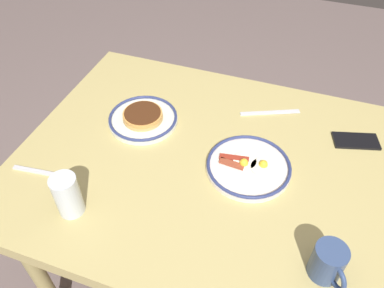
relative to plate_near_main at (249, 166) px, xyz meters
The scene contains 9 objects.
ground_plane 0.76m from the plate_near_main, ahead, with size 6.00×6.00×0.00m, color #705F5C.
dining_table 0.14m from the plate_near_main, ahead, with size 1.22×0.92×0.74m.
plate_near_main is the anchor object (origin of this frame).
plate_center_pancakes 0.40m from the plate_near_main, 13.24° to the right, with size 0.24×0.24×0.04m.
coffee_mug 0.37m from the plate_near_main, 133.23° to the left, with size 0.09×0.10×0.10m.
drinking_glass 0.52m from the plate_near_main, 36.03° to the left, with size 0.07×0.07×0.13m.
cell_phone 0.38m from the plate_near_main, 142.38° to the right, with size 0.14×0.07×0.01m, color black.
fork_near 0.62m from the plate_near_main, 21.09° to the left, with size 0.20×0.04×0.01m.
butter_knife 0.28m from the plate_near_main, 92.06° to the right, with size 0.20×0.10×0.01m.
Camera 1 is at (-0.20, 0.78, 1.62)m, focal length 36.05 mm.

